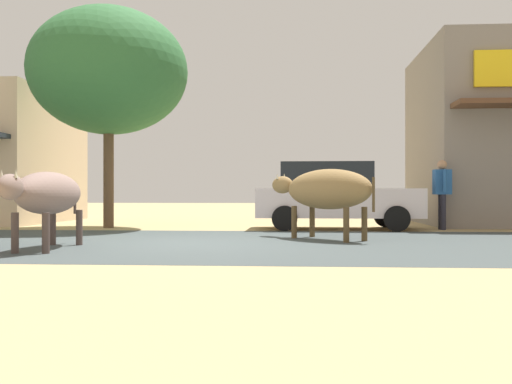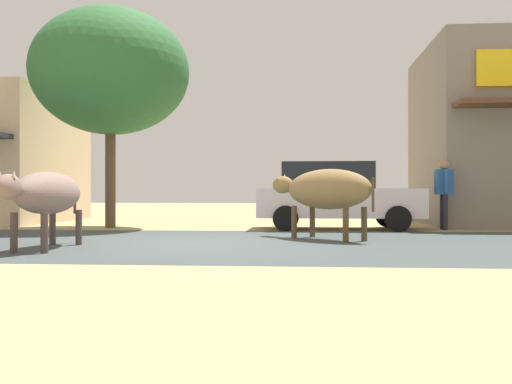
# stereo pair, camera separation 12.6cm
# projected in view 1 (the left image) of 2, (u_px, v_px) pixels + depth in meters

# --- Properties ---
(ground) EXTENTS (80.00, 80.00, 0.00)m
(ground) POSITION_uv_depth(u_px,v_px,m) (190.00, 243.00, 10.43)
(ground) COLOR tan
(asphalt_road) EXTENTS (72.00, 6.51, 0.00)m
(asphalt_road) POSITION_uv_depth(u_px,v_px,m) (190.00, 243.00, 10.43)
(asphalt_road) COLOR #3D4646
(asphalt_road) RESTS_ON ground
(roadside_tree) EXTENTS (4.05, 4.05, 5.64)m
(roadside_tree) POSITION_uv_depth(u_px,v_px,m) (109.00, 72.00, 14.88)
(roadside_tree) COLOR brown
(roadside_tree) RESTS_ON ground
(parked_hatchback_car) EXTENTS (4.00, 2.01, 1.64)m
(parked_hatchback_car) POSITION_uv_depth(u_px,v_px,m) (334.00, 195.00, 14.36)
(parked_hatchback_car) COLOR silver
(parked_hatchback_car) RESTS_ON ground
(cow_near_brown) EXTENTS (0.70, 2.75, 1.23)m
(cow_near_brown) POSITION_uv_depth(u_px,v_px,m) (48.00, 194.00, 9.19)
(cow_near_brown) COLOR #826960
(cow_near_brown) RESTS_ON ground
(cow_far_dark) EXTENTS (2.17, 2.21, 1.35)m
(cow_far_dark) POSITION_uv_depth(u_px,v_px,m) (326.00, 190.00, 11.15)
(cow_far_dark) COLOR olive
(cow_far_dark) RESTS_ON ground
(pedestrian_by_shop) EXTENTS (0.42, 0.61, 1.70)m
(pedestrian_by_shop) POSITION_uv_depth(u_px,v_px,m) (442.00, 189.00, 14.10)
(pedestrian_by_shop) COLOR #262633
(pedestrian_by_shop) RESTS_ON ground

